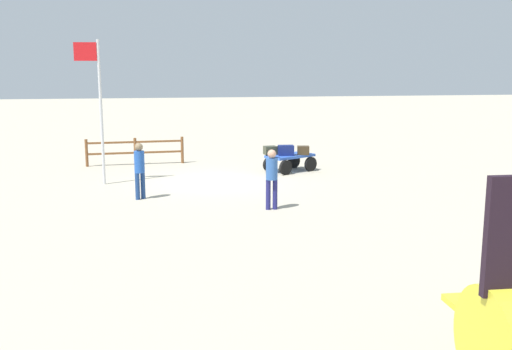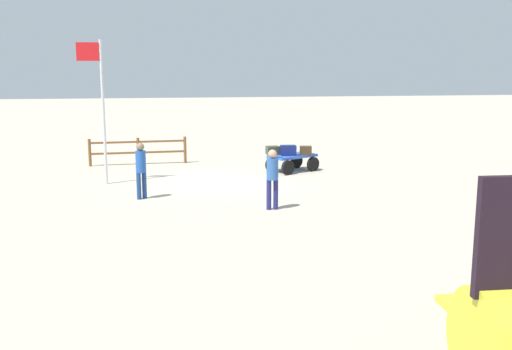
% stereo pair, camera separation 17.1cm
% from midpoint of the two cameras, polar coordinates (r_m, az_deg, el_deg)
% --- Properties ---
extents(ground_plane, '(120.00, 120.00, 0.00)m').
position_cam_midpoint_polar(ground_plane, '(20.94, -4.07, -0.64)').
color(ground_plane, '#B4AA93').
extents(luggage_cart, '(2.17, 1.85, 0.67)m').
position_cam_midpoint_polar(luggage_cart, '(22.91, 3.10, 1.50)').
color(luggage_cart, blue).
rests_on(luggage_cart, ground).
extents(suitcase_maroon, '(0.62, 0.43, 0.39)m').
position_cam_midpoint_polar(suitcase_maroon, '(22.65, 2.72, 2.43)').
color(suitcase_maroon, navy).
rests_on(suitcase_maroon, luggage_cart).
extents(suitcase_olive, '(0.62, 0.44, 0.27)m').
position_cam_midpoint_polar(suitcase_olive, '(23.22, 2.13, 2.47)').
color(suitcase_olive, black).
rests_on(suitcase_olive, luggage_cart).
extents(suitcase_dark, '(0.52, 0.46, 0.33)m').
position_cam_midpoint_polar(suitcase_dark, '(22.90, 4.42, 2.42)').
color(suitcase_dark, '#3B2D1B').
rests_on(suitcase_dark, luggage_cart).
extents(suitcase_grey, '(0.51, 0.45, 0.32)m').
position_cam_midpoint_polar(suitcase_grey, '(22.89, 1.18, 2.43)').
color(suitcase_grey, '#353928').
rests_on(suitcase_grey, luggage_cart).
extents(worker_lead, '(0.34, 0.33, 1.74)m').
position_cam_midpoint_polar(worker_lead, '(16.61, 1.25, 0.05)').
color(worker_lead, navy).
rests_on(worker_lead, ground).
extents(worker_trailing, '(0.44, 0.44, 1.76)m').
position_cam_midpoint_polar(worker_trailing, '(18.29, -11.58, 0.79)').
color(worker_trailing, navy).
rests_on(worker_trailing, ground).
extents(flagpole, '(0.85, 0.10, 4.96)m').
position_cam_midpoint_polar(flagpole, '(20.79, -15.44, 7.08)').
color(flagpole, silver).
rests_on(flagpole, ground).
extents(wooden_fence, '(4.04, 0.32, 1.13)m').
position_cam_midpoint_polar(wooden_fence, '(24.95, -11.91, 2.47)').
color(wooden_fence, brown).
rests_on(wooden_fence, ground).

